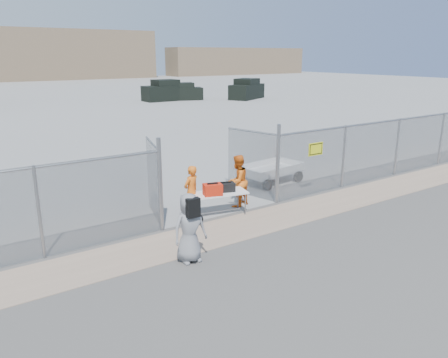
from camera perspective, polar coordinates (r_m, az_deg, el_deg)
ground at (r=11.32m, az=5.70°, el=-7.69°), size 160.00×160.00×0.00m
tarmac_inside at (r=50.59m, az=-26.49°, el=9.19°), size 160.00×80.00×0.01m
dirt_strip at (r=12.04m, az=2.67°, el=-6.10°), size 44.00×1.60×0.01m
distant_hills at (r=86.74m, az=-27.01°, el=14.28°), size 140.00×6.00×9.00m
chain_link_fence at (r=12.46m, az=-0.00°, el=0.00°), size 40.00×0.20×2.20m
folding_table at (r=12.69m, az=-0.71°, el=-3.25°), size 1.75×1.01×0.70m
orange_bag at (r=12.31m, az=-1.50°, el=-1.38°), size 0.59×0.47×0.32m
black_duffel at (r=12.64m, az=0.21°, el=-1.07°), size 0.59×0.46×0.25m
security_worker_left at (r=12.51m, az=-4.29°, el=-1.62°), size 0.64×0.53×1.51m
security_worker_right at (r=13.33m, az=1.78°, el=-0.25°), size 0.93×0.81×1.61m
visitor at (r=9.82m, az=-4.53°, el=-6.38°), size 0.80×0.54×1.60m
utility_trailer at (r=16.04m, az=6.04°, el=0.83°), size 3.17×1.90×0.73m
parked_vehicle_near at (r=45.26m, az=-7.64°, el=11.39°), size 4.56×2.12×2.05m
parked_vehicle_mid at (r=45.79m, az=-5.31°, el=11.30°), size 4.12×2.78×1.71m
parked_vehicle_far at (r=46.78m, az=2.99°, el=11.65°), size 4.99×3.93×2.06m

